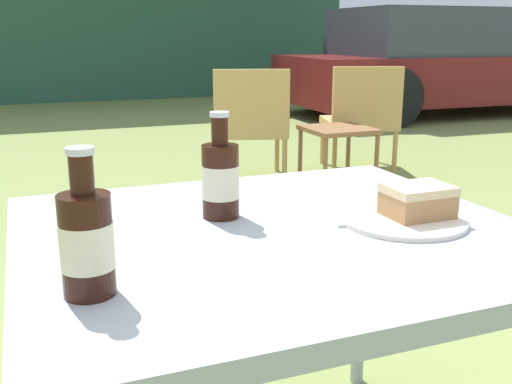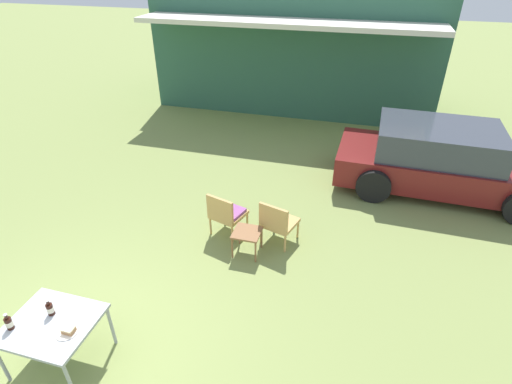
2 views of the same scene
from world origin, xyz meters
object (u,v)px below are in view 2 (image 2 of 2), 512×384
at_px(parked_car, 441,160).
at_px(cola_bottle_far, 9,323).
at_px(garden_side_table, 247,235).
at_px(cola_bottle_near, 50,309).
at_px(patio_table, 52,326).
at_px(cake_on_plate, 68,331).
at_px(wicker_chair_plain, 278,221).
at_px(wicker_chair_cushioned, 226,213).

xyz_separation_m(parked_car, cola_bottle_far, (-5.14, -5.81, 0.11)).
bearing_deg(cola_bottle_far, parked_car, 48.50).
distance_m(parked_car, garden_side_table, 4.44).
relative_size(garden_side_table, cola_bottle_near, 1.99).
bearing_deg(patio_table, cake_on_plate, -11.75).
distance_m(garden_side_table, cola_bottle_far, 3.38).
xyz_separation_m(patio_table, cola_bottle_near, (-0.07, 0.11, 0.14)).
bearing_deg(wicker_chair_plain, cola_bottle_far, 69.43).
distance_m(cola_bottle_near, cola_bottle_far, 0.42).
height_order(parked_car, patio_table, parked_car).
distance_m(wicker_chair_cushioned, cola_bottle_near, 3.09).
bearing_deg(garden_side_table, cola_bottle_near, -123.94).
bearing_deg(cola_bottle_near, patio_table, -56.67).
distance_m(wicker_chair_cushioned, patio_table, 3.15).
xyz_separation_m(wicker_chair_plain, cake_on_plate, (-1.70, -3.00, 0.26)).
height_order(wicker_chair_plain, patio_table, wicker_chair_plain).
height_order(garden_side_table, cake_on_plate, cake_on_plate).
bearing_deg(patio_table, garden_side_table, 58.44).
bearing_deg(patio_table, wicker_chair_cushioned, 70.07).
height_order(cake_on_plate, cola_bottle_near, cola_bottle_near).
distance_m(patio_table, cola_bottle_far, 0.44).
xyz_separation_m(wicker_chair_cushioned, cola_bottle_far, (-1.45, -3.14, 0.32)).
distance_m(wicker_chair_plain, garden_side_table, 0.57).
bearing_deg(parked_car, wicker_chair_cushioned, -142.55).
bearing_deg(cola_bottle_far, wicker_chair_cushioned, 65.27).
relative_size(parked_car, cola_bottle_far, 19.28).
distance_m(parked_car, wicker_chair_cushioned, 4.56).
relative_size(parked_car, wicker_chair_plain, 5.22).
height_order(cola_bottle_near, cola_bottle_far, same).
relative_size(parked_car, cake_on_plate, 16.69).
relative_size(wicker_chair_cushioned, cola_bottle_far, 3.69).
distance_m(patio_table, cake_on_plate, 0.30).
xyz_separation_m(wicker_chair_plain, cola_bottle_far, (-2.36, -3.12, 0.32)).
bearing_deg(patio_table, cola_bottle_near, 123.33).
xyz_separation_m(parked_car, cola_bottle_near, (-4.84, -5.51, 0.11)).
bearing_deg(cake_on_plate, parked_car, 51.73).
bearing_deg(parked_car, cola_bottle_far, -129.88).
bearing_deg(parked_car, cola_bottle_near, -129.65).
relative_size(patio_table, cola_bottle_near, 4.46).
xyz_separation_m(patio_table, cake_on_plate, (0.28, -0.06, 0.08)).
bearing_deg(cola_bottle_far, cake_on_plate, 10.78).
height_order(patio_table, cake_on_plate, cake_on_plate).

